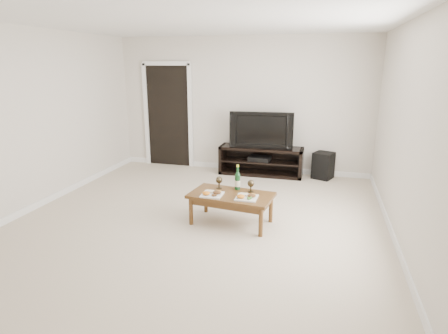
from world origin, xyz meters
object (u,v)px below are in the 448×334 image
television (262,129)px  subwoofer (323,165)px  media_console (261,161)px  coffee_table (231,209)px

television → subwoofer: television is taller
media_console → television: bearing=0.0°
media_console → subwoofer: media_console is taller
television → coffee_table: 2.47m
subwoofer → coffee_table: 2.71m
media_console → subwoofer: size_ratio=3.19×
media_console → coffee_table: size_ratio=1.46×
media_console → coffee_table: 2.38m
media_console → coffee_table: media_console is taller
coffee_table → subwoofer: bearing=64.4°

